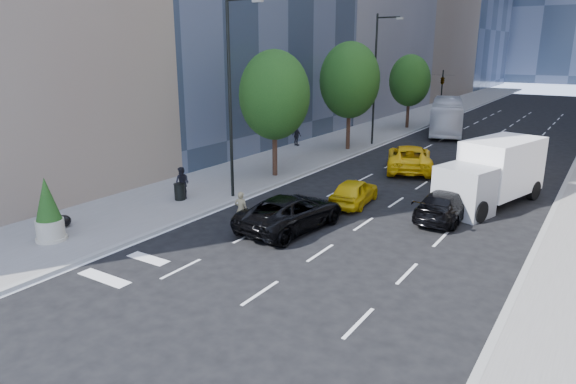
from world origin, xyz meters
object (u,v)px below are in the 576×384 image
Objects in this scene: black_sedan_lincoln at (291,212)px; box_truck at (492,173)px; skateboarder at (241,212)px; trash_can at (180,192)px; black_sedan_mercedes at (445,205)px; planter_shrub at (48,211)px; city_bus at (447,116)px.

black_sedan_lincoln is 10.74m from box_truck.
trash_can is (-5.15, 1.54, -0.25)m from skateboarder.
planter_shrub is (-12.54, -11.68, 0.72)m from black_sedan_mercedes.
black_sedan_lincoln is 2.09× the size of planter_shrub.
box_truck reaches higher than skateboarder.
trash_can is (-12.21, -4.68, -0.12)m from black_sedan_mercedes.
black_sedan_lincoln reaches higher than trash_can.
box_truck is at bearing -146.83° from skateboarder.
trash_can is at bearing -115.17° from city_bus.
trash_can is at bearing -132.38° from box_truck.
box_truck is 20.52m from planter_shrub.
trash_can is (-13.43, -8.21, -1.09)m from box_truck.
planter_shrub is (-0.33, -7.00, 0.84)m from trash_can.
black_sedan_lincoln is at bearing -111.36° from box_truck.
black_sedan_lincoln is 30.09m from city_bus.
black_sedan_mercedes is 26.10m from city_bus.
black_sedan_mercedes is 1.79× the size of planter_shrub.
black_sedan_lincoln is 9.91m from planter_shrub.
skateboarder is 7.76m from planter_shrub.
box_truck is 15.78m from trash_can.
black_sedan_mercedes is at bearing -155.10° from skateboarder.
black_sedan_mercedes is 13.08m from trash_can.
black_sedan_mercedes is (5.29, 4.95, -0.08)m from black_sedan_lincoln.
planter_shrub is (-13.77, -15.21, -0.25)m from box_truck.
skateboarder is at bearing 41.83° from black_sedan_lincoln.
black_sedan_lincoln is at bearing -160.81° from skateboarder.
city_bus is (-0.17, 31.28, 0.75)m from skateboarder.
black_sedan_mercedes is at bearing -130.75° from black_sedan_lincoln.
planter_shrub reaches higher than black_sedan_lincoln.
trash_can is (-6.92, 0.27, -0.20)m from black_sedan_lincoln.
city_bus is 37.13m from planter_shrub.
trash_can is at bearing 3.90° from black_sedan_lincoln.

